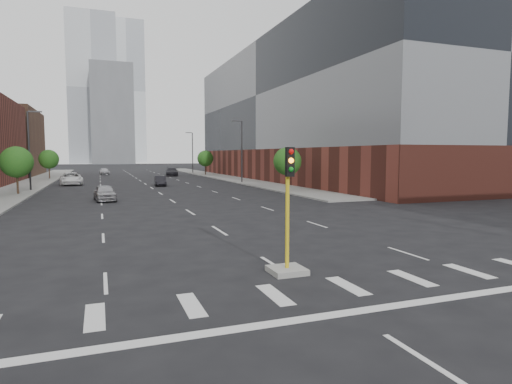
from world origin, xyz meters
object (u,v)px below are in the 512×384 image
car_near_left (105,193)px  car_distant (104,171)px  median_traffic_signal (288,246)px  car_mid_right (160,181)px  car_far_left (71,179)px  car_deep_right (172,172)px

car_near_left → car_distant: size_ratio=1.01×
median_traffic_signal → car_near_left: 27.82m
car_mid_right → car_far_left: (-11.27, 6.16, 0.18)m
car_distant → median_traffic_signal: bearing=-92.2°
car_far_left → car_distant: 30.44m
car_deep_right → car_distant: size_ratio=1.32×
car_deep_right → car_mid_right: bearing=-93.2°
median_traffic_signal → car_mid_right: median_traffic_signal is taller
car_mid_right → car_near_left: bearing=-108.2°
median_traffic_signal → car_deep_right: median_traffic_signal is taller
car_near_left → car_far_left: bearing=94.8°
car_far_left → car_distant: bearing=76.2°
car_near_left → car_far_left: 23.67m
car_far_left → car_mid_right: bearing=-33.7°
car_near_left → car_distant: bearing=84.3°
car_mid_right → car_deep_right: car_deep_right is taller
car_near_left → car_deep_right: size_ratio=0.76×
median_traffic_signal → car_near_left: bearing=101.8°
car_mid_right → car_far_left: bearing=155.9°
median_traffic_signal → car_deep_right: size_ratio=0.77×
car_distant → car_deep_right: bearing=-43.3°
median_traffic_signal → car_far_left: bearing=100.9°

